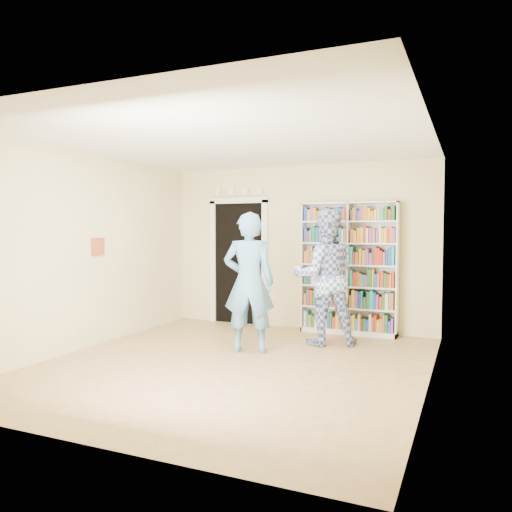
{
  "coord_description": "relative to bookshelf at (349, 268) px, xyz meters",
  "views": [
    {
      "loc": [
        2.63,
        -5.4,
        1.64
      ],
      "look_at": [
        -0.09,
        0.9,
        1.28
      ],
      "focal_mm": 35.0,
      "sensor_mm": 36.0,
      "label": 1
    }
  ],
  "objects": [
    {
      "name": "bookshelf",
      "position": [
        0.0,
        0.0,
        0.0
      ],
      "size": [
        1.5,
        0.28,
        2.07
      ],
      "rotation": [
        0.0,
        0.0,
        -0.18
      ],
      "color": "white",
      "rests_on": "floor"
    },
    {
      "name": "man_blue",
      "position": [
        -0.97,
        -1.68,
        -0.11
      ],
      "size": [
        0.78,
        0.63,
        1.87
      ],
      "primitive_type": "imported",
      "rotation": [
        0.0,
        0.0,
        3.44
      ],
      "color": "#5389B9",
      "rests_on": "floor"
    },
    {
      "name": "wall_back",
      "position": [
        -0.88,
        0.16,
        0.31
      ],
      "size": [
        4.5,
        0.0,
        4.5
      ],
      "primitive_type": "plane",
      "rotation": [
        1.57,
        0.0,
        0.0
      ],
      "color": "beige",
      "rests_on": "floor"
    },
    {
      "name": "ceiling",
      "position": [
        -0.88,
        -2.34,
        1.66
      ],
      "size": [
        5.0,
        5.0,
        0.0
      ],
      "primitive_type": "plane",
      "rotation": [
        3.14,
        0.0,
        0.0
      ],
      "color": "white",
      "rests_on": "wall_back"
    },
    {
      "name": "wall_right",
      "position": [
        1.37,
        -2.34,
        0.31
      ],
      "size": [
        0.0,
        5.0,
        5.0
      ],
      "primitive_type": "plane",
      "rotation": [
        1.57,
        0.0,
        -1.57
      ],
      "color": "beige",
      "rests_on": "floor"
    },
    {
      "name": "doorway",
      "position": [
        -1.98,
        0.13,
        0.13
      ],
      "size": [
        1.1,
        0.08,
        2.43
      ],
      "color": "black",
      "rests_on": "floor"
    },
    {
      "name": "paper_sheet",
      "position": [
        -0.01,
        -1.03,
        -0.09
      ],
      "size": [
        0.19,
        0.09,
        0.28
      ],
      "primitive_type": "cube",
      "rotation": [
        0.0,
        0.0,
        0.43
      ],
      "color": "white",
      "rests_on": "man_plaid"
    },
    {
      "name": "floor",
      "position": [
        -0.88,
        -2.34,
        -1.04
      ],
      "size": [
        5.0,
        5.0,
        0.0
      ],
      "primitive_type": "plane",
      "color": "olive",
      "rests_on": "ground"
    },
    {
      "name": "man_plaid",
      "position": [
        -0.15,
        -0.85,
        -0.08
      ],
      "size": [
        1.16,
        1.06,
        1.94
      ],
      "primitive_type": "imported",
      "rotation": [
        0.0,
        0.0,
        3.58
      ],
      "color": "#33509E",
      "rests_on": "floor"
    },
    {
      "name": "wall_left",
      "position": [
        -3.13,
        -2.34,
        0.31
      ],
      "size": [
        0.0,
        5.0,
        5.0
      ],
      "primitive_type": "plane",
      "rotation": [
        1.57,
        0.0,
        1.57
      ],
      "color": "beige",
      "rests_on": "floor"
    },
    {
      "name": "wall_art",
      "position": [
        -3.11,
        -2.14,
        0.36
      ],
      "size": [
        0.03,
        0.25,
        0.25
      ],
      "primitive_type": "cube",
      "color": "maroon",
      "rests_on": "wall_left"
    }
  ]
}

